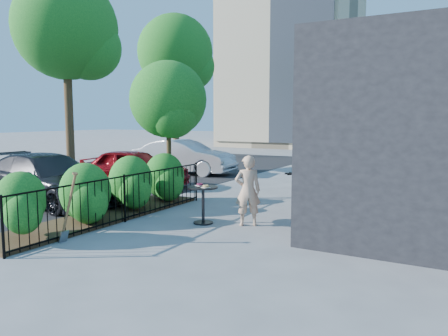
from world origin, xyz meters
The scene contains 14 objects.
ground centered at (0.00, 0.00, 0.00)m, with size 120.00×120.00×0.00m, color gray.
fence centered at (-1.50, 0.00, 0.56)m, with size 0.05×6.05×1.10m.
planting_bed centered at (-2.20, 0.00, 0.04)m, with size 1.30×6.00×0.08m, color #382616.
shrubs centered at (-2.10, 0.10, 0.70)m, with size 1.10×5.60×1.24m.
patio_tree centered at (-2.24, 2.76, 2.76)m, with size 2.20×2.20×3.94m.
street centered at (-7.00, 3.00, 0.00)m, with size 9.00×30.00×0.01m, color black.
street_tree_near centered at (-9.94, 5.96, 5.92)m, with size 4.40×4.40×8.28m.
street_tree_far centered at (-9.94, 13.96, 5.92)m, with size 4.40×4.40×8.28m.
cafe_table centered at (0.13, 0.76, 0.58)m, with size 0.67×0.67×0.90m.
woman centered at (1.09, 1.08, 0.78)m, with size 0.57×0.37×1.56m, color tan.
shovel centered at (-1.26, -1.83, 0.62)m, with size 0.48×0.18×1.41m.
car_red centered at (-4.72, 4.07, 0.66)m, with size 1.56×3.87×1.32m, color maroon.
car_silver centered at (-5.23, 7.87, 0.72)m, with size 1.53×4.38×1.44m, color #ABAAAF.
car_darkgrey centered at (-4.80, 0.60, 0.69)m, with size 1.94×4.77×1.38m, color black.
Camera 1 is at (5.24, -7.44, 2.37)m, focal length 35.00 mm.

